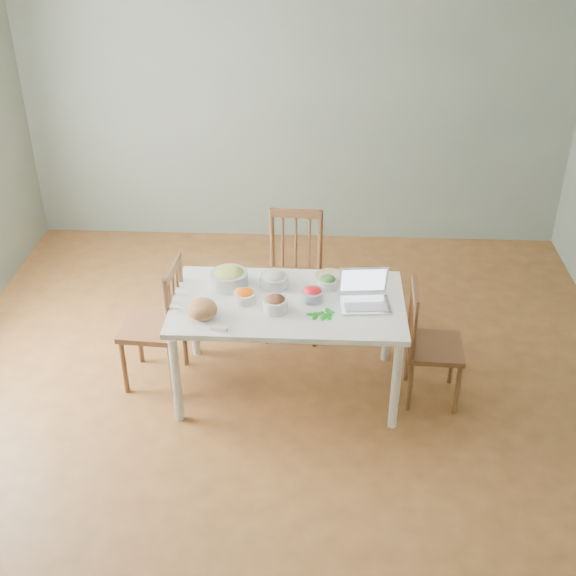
{
  "coord_description": "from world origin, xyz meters",
  "views": [
    {
      "loc": [
        0.25,
        -4.03,
        3.31
      ],
      "look_at": [
        0.04,
        0.11,
        0.82
      ],
      "focal_mm": 46.01,
      "sensor_mm": 36.0,
      "label": 1
    }
  ],
  "objects_px": {
    "bowl_squash": "(229,277)",
    "laptop": "(366,291)",
    "chair_right": "(435,345)",
    "chair_left": "(152,324)",
    "chair_far": "(293,278)",
    "dining_table": "(288,345)",
    "bread_boule": "(202,309)"
  },
  "relations": [
    {
      "from": "chair_right",
      "to": "chair_left",
      "type": "bearing_deg",
      "value": 89.7
    },
    {
      "from": "chair_right",
      "to": "bowl_squash",
      "type": "distance_m",
      "value": 1.46
    },
    {
      "from": "chair_left",
      "to": "bowl_squash",
      "type": "relative_size",
      "value": 3.76
    },
    {
      "from": "chair_far",
      "to": "dining_table",
      "type": "bearing_deg",
      "value": -87.17
    },
    {
      "from": "laptop",
      "to": "chair_left",
      "type": "bearing_deg",
      "value": 170.81
    },
    {
      "from": "chair_far",
      "to": "bowl_squash",
      "type": "xyz_separation_m",
      "value": [
        -0.42,
        -0.53,
        0.31
      ]
    },
    {
      "from": "chair_left",
      "to": "bowl_squash",
      "type": "xyz_separation_m",
      "value": [
        0.54,
        0.11,
        0.32
      ]
    },
    {
      "from": "chair_far",
      "to": "bowl_squash",
      "type": "bearing_deg",
      "value": -124.84
    },
    {
      "from": "bread_boule",
      "to": "bowl_squash",
      "type": "distance_m",
      "value": 0.42
    },
    {
      "from": "dining_table",
      "to": "laptop",
      "type": "distance_m",
      "value": 0.7
    },
    {
      "from": "dining_table",
      "to": "bread_boule",
      "type": "relative_size",
      "value": 7.94
    },
    {
      "from": "chair_right",
      "to": "bread_boule",
      "type": "relative_size",
      "value": 4.51
    },
    {
      "from": "chair_left",
      "to": "bread_boule",
      "type": "xyz_separation_m",
      "value": [
        0.41,
        -0.28,
        0.31
      ]
    },
    {
      "from": "dining_table",
      "to": "laptop",
      "type": "xyz_separation_m",
      "value": [
        0.51,
        -0.04,
        0.47
      ]
    },
    {
      "from": "chair_left",
      "to": "bread_boule",
      "type": "height_order",
      "value": "chair_left"
    },
    {
      "from": "chair_far",
      "to": "bowl_squash",
      "type": "distance_m",
      "value": 0.74
    },
    {
      "from": "dining_table",
      "to": "chair_left",
      "type": "distance_m",
      "value": 0.96
    },
    {
      "from": "bowl_squash",
      "to": "laptop",
      "type": "bearing_deg",
      "value": -12.88
    },
    {
      "from": "dining_table",
      "to": "chair_left",
      "type": "height_order",
      "value": "chair_left"
    },
    {
      "from": "chair_right",
      "to": "dining_table",
      "type": "bearing_deg",
      "value": 90.05
    },
    {
      "from": "chair_far",
      "to": "chair_right",
      "type": "relative_size",
      "value": 1.12
    },
    {
      "from": "chair_left",
      "to": "bread_boule",
      "type": "distance_m",
      "value": 0.59
    },
    {
      "from": "dining_table",
      "to": "laptop",
      "type": "height_order",
      "value": "laptop"
    },
    {
      "from": "chair_left",
      "to": "bowl_squash",
      "type": "bearing_deg",
      "value": 106.15
    },
    {
      "from": "chair_left",
      "to": "chair_far",
      "type": "bearing_deg",
      "value": 128.13
    },
    {
      "from": "bread_boule",
      "to": "laptop",
      "type": "bearing_deg",
      "value": 10.2
    },
    {
      "from": "chair_far",
      "to": "laptop",
      "type": "bearing_deg",
      "value": -52.39
    },
    {
      "from": "chair_left",
      "to": "laptop",
      "type": "bearing_deg",
      "value": 90.49
    },
    {
      "from": "chair_left",
      "to": "laptop",
      "type": "relative_size",
      "value": 2.93
    },
    {
      "from": "bowl_squash",
      "to": "laptop",
      "type": "distance_m",
      "value": 0.94
    },
    {
      "from": "dining_table",
      "to": "bread_boule",
      "type": "bearing_deg",
      "value": -157.14
    },
    {
      "from": "bread_boule",
      "to": "bowl_squash",
      "type": "height_order",
      "value": "bowl_squash"
    }
  ]
}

